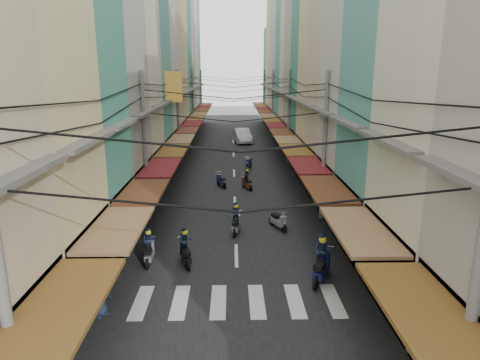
{
  "coord_description": "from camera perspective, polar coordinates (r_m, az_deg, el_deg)",
  "views": [
    {
      "loc": [
        -0.19,
        -19.98,
        8.22
      ],
      "look_at": [
        0.29,
        4.06,
        1.99
      ],
      "focal_mm": 32.0,
      "sensor_mm": 36.0,
      "label": 1
    }
  ],
  "objects": [
    {
      "name": "moving_scooters",
      "position": [
        22.57,
        0.27,
        -5.43
      ],
      "size": [
        7.67,
        22.22,
        2.01
      ],
      "color": "black",
      "rests_on": "ground"
    },
    {
      "name": "traffic_sign",
      "position": [
        15.98,
        19.35,
        -8.55
      ],
      "size": [
        0.1,
        0.65,
        2.98
      ],
      "color": "slate",
      "rests_on": "ground"
    },
    {
      "name": "road",
      "position": [
        40.81,
        -0.85,
        2.91
      ],
      "size": [
        10.0,
        80.0,
        0.02
      ],
      "primitive_type": "cube",
      "color": "black",
      "rests_on": "ground"
    },
    {
      "name": "parked_scooters",
      "position": [
        18.4,
        9.7,
        -10.6
      ],
      "size": [
        12.62,
        15.14,
        1.0
      ],
      "color": "black",
      "rests_on": "ground"
    },
    {
      "name": "white_car",
      "position": [
        49.9,
        0.29,
        5.04
      ],
      "size": [
        5.84,
        2.95,
        1.97
      ],
      "primitive_type": "imported",
      "rotation": [
        0.0,
        0.0,
        0.14
      ],
      "color": "silver",
      "rests_on": "ground"
    },
    {
      "name": "building_row_left",
      "position": [
        37.38,
        -13.65,
        16.52
      ],
      "size": [
        7.8,
        67.67,
        23.7
      ],
      "color": "#BCB8AC",
      "rests_on": "ground"
    },
    {
      "name": "sidewalk_right",
      "position": [
        41.35,
        8.2,
        2.95
      ],
      "size": [
        3.0,
        80.0,
        0.06
      ],
      "primitive_type": "cube",
      "color": "gray",
      "rests_on": "ground"
    },
    {
      "name": "ground",
      "position": [
        21.6,
        -0.56,
        -7.85
      ],
      "size": [
        160.0,
        160.0,
        0.0
      ],
      "primitive_type": "plane",
      "color": "slate",
      "rests_on": "ground"
    },
    {
      "name": "bicycle",
      "position": [
        24.9,
        14.46,
        -5.23
      ],
      "size": [
        1.46,
        0.61,
        0.99
      ],
      "primitive_type": "imported",
      "rotation": [
        0.0,
        0.0,
        1.62
      ],
      "color": "black",
      "rests_on": "ground"
    },
    {
      "name": "crosswalk",
      "position": [
        16.2,
        -0.32,
        -15.86
      ],
      "size": [
        7.55,
        2.4,
        0.01
      ],
      "color": "silver",
      "rests_on": "ground"
    },
    {
      "name": "sidewalk_left",
      "position": [
        41.29,
        -9.92,
        2.86
      ],
      "size": [
        3.0,
        80.0,
        0.06
      ],
      "primitive_type": "cube",
      "color": "gray",
      "rests_on": "ground"
    },
    {
      "name": "building_row_right",
      "position": [
        37.33,
        11.87,
        16.05
      ],
      "size": [
        7.8,
        68.98,
        22.59
      ],
      "color": "#3B836D",
      "rests_on": "ground"
    },
    {
      "name": "utility_poles",
      "position": [
        35.03,
        -0.85,
        11.85
      ],
      "size": [
        10.2,
        66.13,
        8.2
      ],
      "color": "slate",
      "rests_on": "ground"
    },
    {
      "name": "market_umbrella",
      "position": [
        14.61,
        26.1,
        -11.74
      ],
      "size": [
        2.28,
        2.28,
        2.41
      ],
      "color": "#B2B2B7",
      "rests_on": "ground"
    },
    {
      "name": "pedestrians",
      "position": [
        23.41,
        -10.82,
        -3.66
      ],
      "size": [
        13.33,
        22.97,
        2.15
      ],
      "color": "#251F29",
      "rests_on": "ground"
    }
  ]
}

